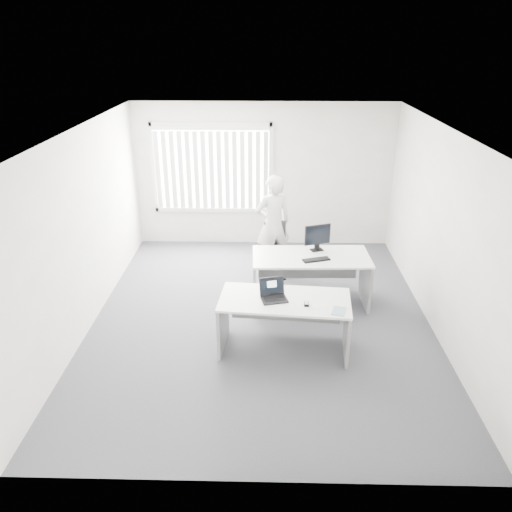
{
  "coord_description": "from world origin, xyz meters",
  "views": [
    {
      "loc": [
        0.08,
        -6.48,
        3.95
      ],
      "look_at": [
        -0.08,
        0.15,
        0.97
      ],
      "focal_mm": 35.0,
      "sensor_mm": 36.0,
      "label": 1
    }
  ],
  "objects_px": {
    "desk_near": "(284,313)",
    "monitor": "(317,238)",
    "person": "(273,224)",
    "desk_far": "(311,269)",
    "laptop": "(274,291)",
    "office_chair": "(276,258)"
  },
  "relations": [
    {
      "from": "person",
      "to": "desk_far",
      "type": "bearing_deg",
      "value": 94.07
    },
    {
      "from": "desk_far",
      "to": "laptop",
      "type": "height_order",
      "value": "laptop"
    },
    {
      "from": "office_chair",
      "to": "person",
      "type": "bearing_deg",
      "value": 100.29
    },
    {
      "from": "desk_near",
      "to": "monitor",
      "type": "distance_m",
      "value": 1.68
    },
    {
      "from": "desk_near",
      "to": "person",
      "type": "height_order",
      "value": "person"
    },
    {
      "from": "person",
      "to": "monitor",
      "type": "height_order",
      "value": "person"
    },
    {
      "from": "laptop",
      "to": "person",
      "type": "bearing_deg",
      "value": 76.08
    },
    {
      "from": "person",
      "to": "monitor",
      "type": "distance_m",
      "value": 1.22
    },
    {
      "from": "desk_near",
      "to": "desk_far",
      "type": "distance_m",
      "value": 1.37
    },
    {
      "from": "laptop",
      "to": "desk_near",
      "type": "bearing_deg",
      "value": 0.44
    },
    {
      "from": "office_chair",
      "to": "person",
      "type": "height_order",
      "value": "person"
    },
    {
      "from": "person",
      "to": "monitor",
      "type": "relative_size",
      "value": 4.14
    },
    {
      "from": "desk_far",
      "to": "office_chair",
      "type": "distance_m",
      "value": 1.23
    },
    {
      "from": "office_chair",
      "to": "laptop",
      "type": "xyz_separation_m",
      "value": [
        -0.06,
        -2.4,
        0.62
      ]
    },
    {
      "from": "desk_far",
      "to": "laptop",
      "type": "xyz_separation_m",
      "value": [
        -0.58,
        -1.33,
        0.32
      ]
    },
    {
      "from": "desk_near",
      "to": "person",
      "type": "bearing_deg",
      "value": 98.11
    },
    {
      "from": "person",
      "to": "laptop",
      "type": "bearing_deg",
      "value": 68.77
    },
    {
      "from": "monitor",
      "to": "office_chair",
      "type": "bearing_deg",
      "value": 106.53
    },
    {
      "from": "desk_far",
      "to": "office_chair",
      "type": "xyz_separation_m",
      "value": [
        -0.52,
        1.08,
        -0.3
      ]
    },
    {
      "from": "desk_near",
      "to": "person",
      "type": "distance_m",
      "value": 2.54
    },
    {
      "from": "office_chair",
      "to": "person",
      "type": "xyz_separation_m",
      "value": [
        -0.06,
        0.15,
        0.59
      ]
    },
    {
      "from": "desk_far",
      "to": "monitor",
      "type": "bearing_deg",
      "value": 63.07
    }
  ]
}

